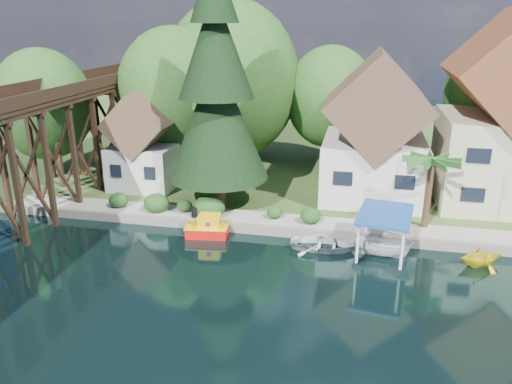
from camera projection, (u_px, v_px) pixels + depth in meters
ground at (233, 296)px, 25.83m from camera, size 140.00×140.00×0.00m
bank at (307, 141)px, 57.12m from camera, size 140.00×52.00×0.50m
seawall at (323, 235)px, 32.33m from camera, size 60.00×0.40×0.62m
promenade at (355, 227)px, 33.06m from camera, size 50.00×2.60×0.06m
trestle_bridge at (10, 154)px, 31.96m from camera, size 4.12×44.18×9.30m
house_left at (375, 137)px, 37.52m from camera, size 7.64×8.64×11.02m
house_center at (505, 124)px, 35.79m from camera, size 8.65×9.18×13.89m
shed at (145, 146)px, 40.10m from camera, size 5.09×5.40×7.85m
bg_trees at (305, 95)px, 42.82m from camera, size 49.90×13.30×10.57m
shrubs at (202, 205)px, 34.87m from camera, size 15.76×2.47×1.70m
conifer at (216, 89)px, 34.19m from camera, size 7.19×7.19×17.69m
palm_tree at (432, 163)px, 31.58m from camera, size 4.17×4.17×5.07m
tugboat at (207, 228)px, 32.72m from camera, size 2.92×1.83×2.00m
boat_white_a at (323, 243)px, 30.96m from camera, size 4.15×2.98×0.86m
boat_canopy at (383, 238)px, 29.75m from camera, size 3.68×4.75×2.81m
boat_yellow at (481, 255)px, 28.80m from camera, size 3.27×3.08×1.37m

